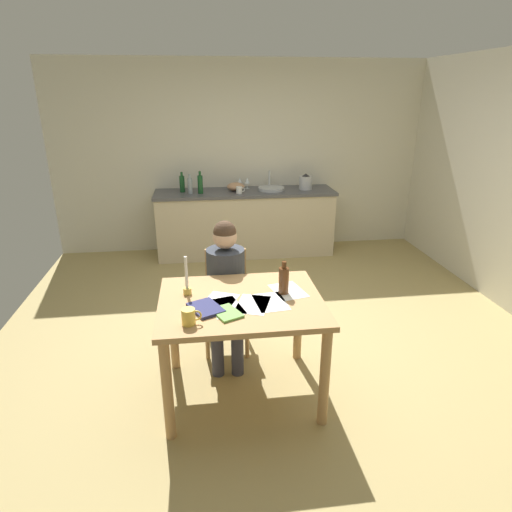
% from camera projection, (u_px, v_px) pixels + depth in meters
% --- Properties ---
extents(ground_plane, '(5.20, 5.20, 0.04)m').
position_uv_depth(ground_plane, '(271.00, 334.00, 4.20)').
color(ground_plane, tan).
extents(wall_back, '(5.20, 0.12, 2.60)m').
position_uv_depth(wall_back, '(242.00, 157.00, 6.15)').
color(wall_back, beige).
rests_on(wall_back, ground).
extents(kitchen_counter, '(2.45, 0.64, 0.90)m').
position_uv_depth(kitchen_counter, '(245.00, 222.00, 6.11)').
color(kitchen_counter, beige).
rests_on(kitchen_counter, ground).
extents(dining_table, '(1.16, 0.93, 0.79)m').
position_uv_depth(dining_table, '(241.00, 315.00, 3.13)').
color(dining_table, tan).
rests_on(dining_table, ground).
extents(chair_at_table, '(0.43, 0.43, 0.88)m').
position_uv_depth(chair_at_table, '(226.00, 295.00, 3.84)').
color(chair_at_table, tan).
rests_on(chair_at_table, ground).
extents(person_seated, '(0.34, 0.60, 1.19)m').
position_uv_depth(person_seated, '(226.00, 283.00, 3.64)').
color(person_seated, '#333842').
rests_on(person_seated, ground).
extents(coffee_mug, '(0.13, 0.09, 0.11)m').
position_uv_depth(coffee_mug, '(189.00, 317.00, 2.75)').
color(coffee_mug, '#F2CC4C').
rests_on(coffee_mug, dining_table).
extents(candlestick, '(0.06, 0.06, 0.29)m').
position_uv_depth(candlestick, '(187.00, 284.00, 3.14)').
color(candlestick, gold).
rests_on(candlestick, dining_table).
extents(book_magazine, '(0.23, 0.26, 0.02)m').
position_uv_depth(book_magazine, '(227.00, 313.00, 2.89)').
color(book_magazine, '#6EAA4C').
rests_on(book_magazine, dining_table).
extents(book_cookery, '(0.27, 0.30, 0.02)m').
position_uv_depth(book_cookery, '(206.00, 308.00, 2.94)').
color(book_cookery, navy).
rests_on(book_cookery, dining_table).
extents(paper_letter, '(0.29, 0.35, 0.00)m').
position_uv_depth(paper_letter, '(253.00, 304.00, 3.02)').
color(paper_letter, white).
rests_on(paper_letter, dining_table).
extents(paper_bill, '(0.28, 0.34, 0.00)m').
position_uv_depth(paper_bill, '(288.00, 291.00, 3.23)').
color(paper_bill, white).
rests_on(paper_bill, dining_table).
extents(paper_envelope, '(0.24, 0.32, 0.00)m').
position_uv_depth(paper_envelope, '(271.00, 302.00, 3.05)').
color(paper_envelope, white).
rests_on(paper_envelope, dining_table).
extents(paper_receipt, '(0.28, 0.34, 0.00)m').
position_uv_depth(paper_receipt, '(225.00, 307.00, 2.98)').
color(paper_receipt, white).
rests_on(paper_receipt, dining_table).
extents(paper_notice, '(0.31, 0.36, 0.00)m').
position_uv_depth(paper_notice, '(219.00, 302.00, 3.06)').
color(paper_notice, white).
rests_on(paper_notice, dining_table).
extents(wine_bottle_on_table, '(0.07, 0.07, 0.25)m').
position_uv_depth(wine_bottle_on_table, '(284.00, 280.00, 3.15)').
color(wine_bottle_on_table, '#593319').
rests_on(wine_bottle_on_table, dining_table).
extents(sink_unit, '(0.36, 0.36, 0.24)m').
position_uv_depth(sink_unit, '(271.00, 188.00, 5.99)').
color(sink_unit, '#B2B7BC').
rests_on(sink_unit, kitchen_counter).
extents(bottle_oil, '(0.07, 0.07, 0.27)m').
position_uv_depth(bottle_oil, '(182.00, 184.00, 5.85)').
color(bottle_oil, '#194C23').
rests_on(bottle_oil, kitchen_counter).
extents(bottle_vinegar, '(0.06, 0.06, 0.26)m').
position_uv_depth(bottle_vinegar, '(190.00, 185.00, 5.75)').
color(bottle_vinegar, '#8C999E').
rests_on(bottle_vinegar, kitchen_counter).
extents(bottle_wine_red, '(0.07, 0.07, 0.30)m').
position_uv_depth(bottle_wine_red, '(200.00, 184.00, 5.77)').
color(bottle_wine_red, '#194C23').
rests_on(bottle_wine_red, kitchen_counter).
extents(mixing_bowl, '(0.24, 0.24, 0.11)m').
position_uv_depth(mixing_bowl, '(236.00, 187.00, 5.96)').
color(mixing_bowl, tan).
rests_on(mixing_bowl, kitchen_counter).
extents(stovetop_kettle, '(0.18, 0.18, 0.22)m').
position_uv_depth(stovetop_kettle, '(306.00, 182.00, 6.02)').
color(stovetop_kettle, '#B7BABF').
rests_on(stovetop_kettle, kitchen_counter).
extents(wine_glass_near_sink, '(0.07, 0.07, 0.15)m').
position_uv_depth(wine_glass_near_sink, '(247.00, 181.00, 6.06)').
color(wine_glass_near_sink, silver).
rests_on(wine_glass_near_sink, kitchen_counter).
extents(wine_glass_by_kettle, '(0.07, 0.07, 0.15)m').
position_uv_depth(wine_glass_by_kettle, '(240.00, 181.00, 6.05)').
color(wine_glass_by_kettle, silver).
rests_on(wine_glass_by_kettle, kitchen_counter).
extents(teacup_on_counter, '(0.12, 0.08, 0.09)m').
position_uv_depth(teacup_on_counter, '(239.00, 190.00, 5.79)').
color(teacup_on_counter, white).
rests_on(teacup_on_counter, kitchen_counter).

